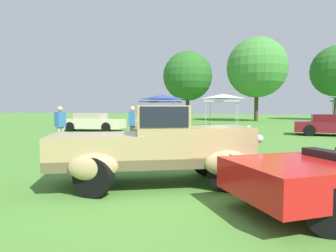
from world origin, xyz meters
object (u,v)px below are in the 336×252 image
object	(u,v)px
show_car_burgundy	(331,125)
spectator_by_row	(60,125)
canopy_tent_left_field	(162,98)
feature_pickup_truck	(157,145)
spectator_between_cars	(178,125)
canopy_tent_center_field	(223,97)
show_car_cream	(92,122)
spectator_near_truck	(133,124)

from	to	relation	value
show_car_burgundy	spectator_by_row	size ratio (longest dim) A/B	2.41
spectator_by_row	canopy_tent_left_field	distance (m)	15.26
show_car_burgundy	canopy_tent_left_field	distance (m)	13.96
feature_pickup_truck	spectator_between_cars	world-z (taller)	feature_pickup_truck
canopy_tent_center_field	canopy_tent_left_field	bearing A→B (deg)	172.26
feature_pickup_truck	show_car_burgundy	bearing A→B (deg)	64.93
show_car_burgundy	spectator_between_cars	world-z (taller)	spectator_between_cars
show_car_cream	show_car_burgundy	world-z (taller)	same
show_car_cream	show_car_burgundy	bearing A→B (deg)	3.66
feature_pickup_truck	canopy_tent_left_field	distance (m)	20.51
spectator_near_truck	spectator_by_row	world-z (taller)	same
feature_pickup_truck	spectator_near_truck	xyz separation A→B (m)	(-3.03, 5.77, 0.05)
feature_pickup_truck	show_car_burgundy	size ratio (longest dim) A/B	1.11
show_car_burgundy	canopy_tent_center_field	size ratio (longest dim) A/B	1.50
show_car_cream	canopy_tent_left_field	xyz separation A→B (m)	(2.64, 7.34, 1.82)
canopy_tent_left_field	spectator_between_cars	bearing A→B (deg)	-69.56
show_car_burgundy	spectator_by_row	distance (m)	14.66
feature_pickup_truck	spectator_between_cars	xyz separation A→B (m)	(-1.02, 5.77, 0.05)
canopy_tent_left_field	spectator_by_row	bearing A→B (deg)	-87.91
spectator_near_truck	canopy_tent_center_field	bearing A→B (deg)	79.61
canopy_tent_left_field	canopy_tent_center_field	distance (m)	5.54
feature_pickup_truck	canopy_tent_left_field	bearing A→B (deg)	107.46
feature_pickup_truck	canopy_tent_left_field	world-z (taller)	canopy_tent_left_field
spectator_near_truck	canopy_tent_left_field	world-z (taller)	canopy_tent_left_field
feature_pickup_truck	spectator_by_row	world-z (taller)	feature_pickup_truck
canopy_tent_left_field	canopy_tent_center_field	bearing A→B (deg)	-7.74
feature_pickup_truck	spectator_by_row	bearing A→B (deg)	142.21
spectator_by_row	show_car_cream	bearing A→B (deg)	112.16
spectator_near_truck	spectator_between_cars	bearing A→B (deg)	-0.03
show_car_burgundy	spectator_near_truck	xyz separation A→B (m)	(-9.17, -7.36, 0.31)
show_car_burgundy	spectator_by_row	bearing A→B (deg)	-143.12
feature_pickup_truck	spectator_near_truck	world-z (taller)	feature_pickup_truck
spectator_by_row	canopy_tent_center_field	xyz separation A→B (m)	(4.93, 14.43, 1.51)
feature_pickup_truck	canopy_tent_left_field	size ratio (longest dim) A/B	1.44
canopy_tent_left_field	feature_pickup_truck	bearing A→B (deg)	-72.54
spectator_by_row	canopy_tent_left_field	bearing A→B (deg)	92.09
feature_pickup_truck	show_car_burgundy	world-z (taller)	feature_pickup_truck
feature_pickup_truck	spectator_between_cars	distance (m)	5.86
show_car_burgundy	canopy_tent_left_field	xyz separation A→B (m)	(-12.28, 6.38, 1.82)
canopy_tent_center_field	show_car_burgundy	bearing A→B (deg)	-39.69
spectator_near_truck	spectator_between_cars	distance (m)	2.02
show_car_burgundy	spectator_near_truck	distance (m)	11.76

